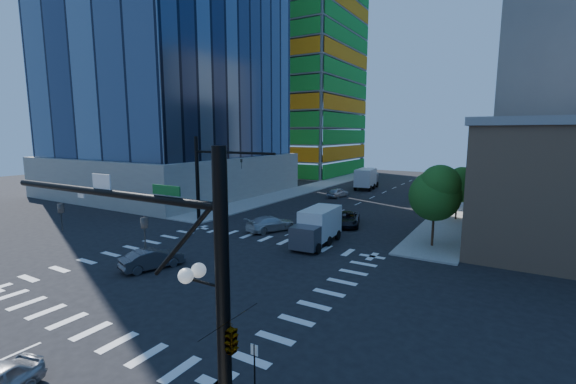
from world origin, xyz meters
The scene contains 16 objects.
ground centered at (0.00, 0.00, 0.00)m, with size 160.00×160.00×0.00m, color black.
road_markings centered at (0.00, 0.00, 0.01)m, with size 20.00×20.00×0.01m, color silver.
sidewalk_ne centered at (12.50, 40.00, 0.07)m, with size 5.00×60.00×0.15m, color gray.
sidewalk_nw centered at (-12.50, 40.00, 0.07)m, with size 5.00×60.00×0.15m, color gray.
construction_building centered at (-27.41, 61.93, 24.61)m, with size 25.16×34.50×70.60m.
signal_mast_se centered at (10.60, -11.50, 5.01)m, with size 10.51×2.48×9.00m.
signal_mast_nw centered at (-10.00, 11.50, 5.49)m, with size 10.20×0.40×9.00m.
tree_south centered at (12.63, 13.90, 4.69)m, with size 4.16×4.16×6.82m.
tree_north centered at (12.93, 25.90, 3.99)m, with size 3.54×3.52×5.78m.
no_parking_sign centered at (10.70, -9.00, 1.38)m, with size 0.30×0.06×2.20m.
car_nb_far centered at (3.51, 17.54, 0.70)m, with size 2.33×5.05×1.40m, color black.
car_sb_near centered at (-2.14, 11.64, 0.74)m, with size 2.07×5.09×1.48m, color #BABABA.
car_sb_mid centered at (-4.58, 33.74, 0.71)m, with size 1.69×4.19×1.43m, color #B7B9C0.
car_sb_cross centered at (-3.50, -1.52, 0.72)m, with size 1.51×4.34×1.43m, color #424146.
box_truck_near centered at (3.83, 9.55, 1.35)m, with size 2.83×5.94×3.04m.
box_truck_far centered at (-3.82, 44.47, 1.55)m, with size 3.55×6.96×3.51m.
Camera 1 is at (18.03, -19.06, 9.45)m, focal length 24.00 mm.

